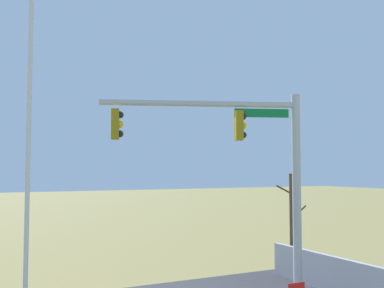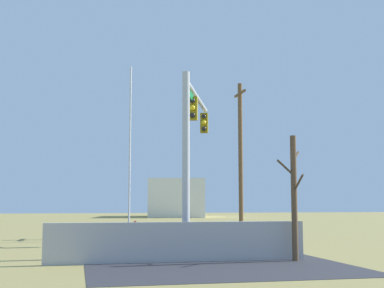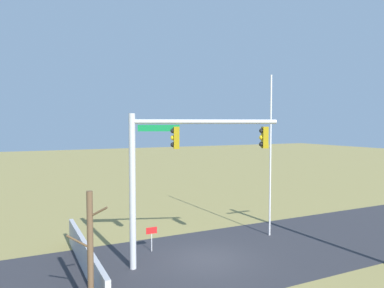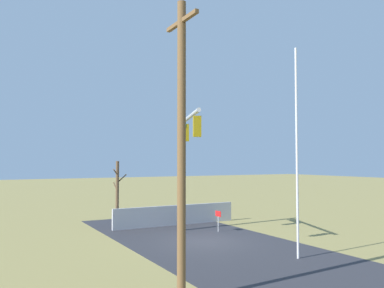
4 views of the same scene
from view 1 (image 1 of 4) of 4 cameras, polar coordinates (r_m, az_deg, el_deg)
The scene contains 4 objects.
retaining_fence at distance 16.14m, azimuth 20.42°, elevation -16.24°, with size 0.20×8.51×1.28m, color #A8A8AD.
signal_mast at distance 14.39m, azimuth 7.03°, elevation -1.73°, with size 6.14×2.43×6.78m.
flagpole at distance 10.21m, azimuth -20.32°, elevation -1.82°, with size 0.10×0.10×9.07m, color silver.
bare_tree at distance 18.96m, azimuth 12.74°, elevation -9.83°, with size 1.27×1.02×4.15m.
Camera 1 is at (-6.05, -11.79, 4.29)m, focal length 41.49 mm.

